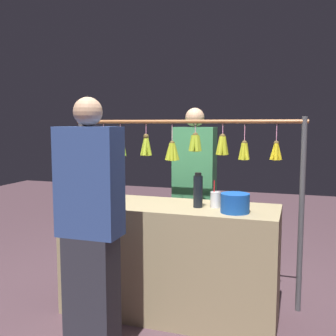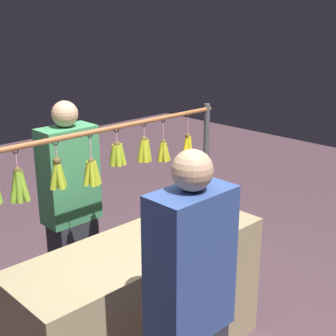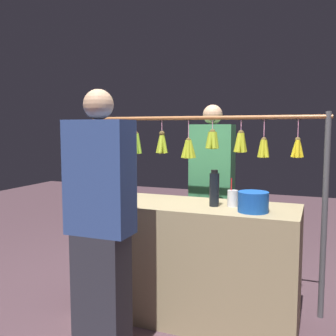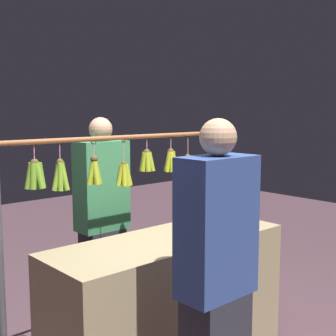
{
  "view_description": "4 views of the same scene",
  "coord_description": "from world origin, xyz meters",
  "px_view_note": "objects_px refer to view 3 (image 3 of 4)",
  "views": [
    {
      "loc": [
        -0.95,
        2.94,
        1.53
      ],
      "look_at": [
        0.01,
        0.0,
        1.18
      ],
      "focal_mm": 42.54,
      "sensor_mm": 36.0,
      "label": 1
    },
    {
      "loc": [
        1.73,
        2.01,
        2.24
      ],
      "look_at": [
        -0.22,
        0.0,
        1.33
      ],
      "focal_mm": 51.05,
      "sensor_mm": 36.0,
      "label": 2
    },
    {
      "loc": [
        -0.94,
        2.75,
        1.46
      ],
      "look_at": [
        0.14,
        0.0,
        1.16
      ],
      "focal_mm": 41.43,
      "sensor_mm": 36.0,
      "label": 3
    },
    {
      "loc": [
        1.99,
        2.19,
        1.74
      ],
      "look_at": [
        0.01,
        0.0,
        1.36
      ],
      "focal_mm": 49.05,
      "sensor_mm": 36.0,
      "label": 4
    }
  ],
  "objects_px": {
    "water_bottle": "(214,189)",
    "customer_person": "(101,228)",
    "blue_bucket": "(253,202)",
    "drink_cup": "(233,198)",
    "vendor_person": "(212,195)"
  },
  "relations": [
    {
      "from": "customer_person",
      "to": "drink_cup",
      "type": "bearing_deg",
      "value": -133.26
    },
    {
      "from": "drink_cup",
      "to": "vendor_person",
      "type": "distance_m",
      "value": 0.85
    },
    {
      "from": "customer_person",
      "to": "water_bottle",
      "type": "bearing_deg",
      "value": -128.97
    },
    {
      "from": "vendor_person",
      "to": "customer_person",
      "type": "relative_size",
      "value": 0.99
    },
    {
      "from": "drink_cup",
      "to": "customer_person",
      "type": "xyz_separation_m",
      "value": [
        0.68,
        0.72,
        -0.11
      ]
    },
    {
      "from": "blue_bucket",
      "to": "vendor_person",
      "type": "distance_m",
      "value": 1.05
    },
    {
      "from": "drink_cup",
      "to": "customer_person",
      "type": "height_order",
      "value": "customer_person"
    },
    {
      "from": "drink_cup",
      "to": "vendor_person",
      "type": "xyz_separation_m",
      "value": [
        0.36,
        -0.76,
        -0.12
      ]
    },
    {
      "from": "blue_bucket",
      "to": "drink_cup",
      "type": "height_order",
      "value": "drink_cup"
    },
    {
      "from": "blue_bucket",
      "to": "customer_person",
      "type": "bearing_deg",
      "value": 34.54
    },
    {
      "from": "customer_person",
      "to": "blue_bucket",
      "type": "bearing_deg",
      "value": -145.46
    },
    {
      "from": "blue_bucket",
      "to": "customer_person",
      "type": "distance_m",
      "value": 1.03
    },
    {
      "from": "water_bottle",
      "to": "customer_person",
      "type": "xyz_separation_m",
      "value": [
        0.55,
        0.68,
        -0.18
      ]
    },
    {
      "from": "vendor_person",
      "to": "blue_bucket",
      "type": "bearing_deg",
      "value": 120.34
    },
    {
      "from": "water_bottle",
      "to": "customer_person",
      "type": "distance_m",
      "value": 0.89
    }
  ]
}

